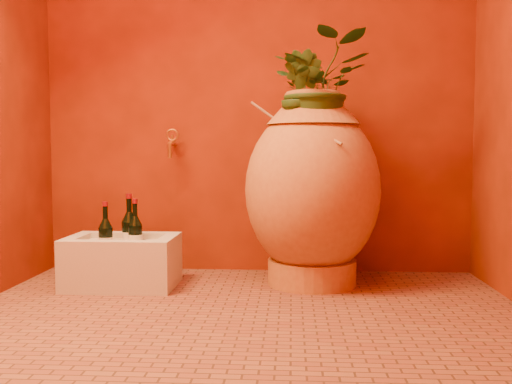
# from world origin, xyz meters

# --- Properties ---
(floor) EXTENTS (2.50, 2.50, 0.00)m
(floor) POSITION_xyz_m (0.00, 0.00, 0.00)
(floor) COLOR brown
(floor) RESTS_ON ground
(wall_back) EXTENTS (2.50, 0.02, 2.50)m
(wall_back) POSITION_xyz_m (0.00, 1.00, 1.25)
(wall_back) COLOR #601A05
(wall_back) RESTS_ON ground
(amphora) EXTENTS (0.95, 0.95, 1.02)m
(amphora) POSITION_xyz_m (0.32, 0.65, 0.51)
(amphora) COLOR #B17231
(amphora) RESTS_ON floor
(stone_basin) EXTENTS (0.56, 0.38, 0.27)m
(stone_basin) POSITION_xyz_m (-0.68, 0.53, 0.13)
(stone_basin) COLOR beige
(stone_basin) RESTS_ON floor
(wine_bottle_a) EXTENTS (0.08, 0.08, 0.32)m
(wine_bottle_a) POSITION_xyz_m (-0.62, 0.56, 0.26)
(wine_bottle_a) COLOR black
(wine_bottle_a) RESTS_ON stone_basin
(wine_bottle_b) EXTENTS (0.08, 0.08, 0.34)m
(wine_bottle_b) POSITION_xyz_m (-0.66, 0.59, 0.27)
(wine_bottle_b) COLOR black
(wine_bottle_b) RESTS_ON stone_basin
(wine_bottle_c) EXTENTS (0.08, 0.08, 0.31)m
(wine_bottle_c) POSITION_xyz_m (-0.75, 0.49, 0.25)
(wine_bottle_c) COLOR black
(wine_bottle_c) RESTS_ON stone_basin
(wall_tap) EXTENTS (0.07, 0.16, 0.17)m
(wall_tap) POSITION_xyz_m (-0.49, 0.91, 0.76)
(wall_tap) COLOR #B07D28
(wall_tap) RESTS_ON wall_back
(plant_main) EXTENTS (0.55, 0.50, 0.55)m
(plant_main) POSITION_xyz_m (0.34, 0.62, 1.04)
(plant_main) COLOR #203F16
(plant_main) RESTS_ON amphora
(plant_side) EXTENTS (0.30, 0.30, 0.43)m
(plant_side) POSITION_xyz_m (0.26, 0.56, 1.00)
(plant_side) COLOR #203F16
(plant_side) RESTS_ON amphora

